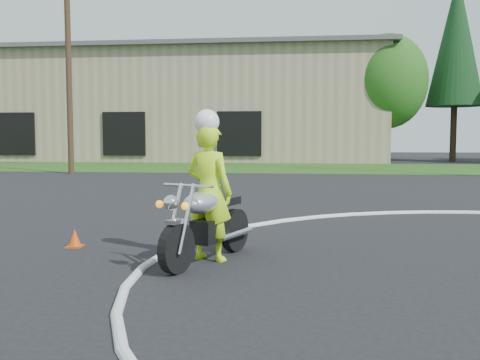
# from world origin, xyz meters

# --- Properties ---
(grass_strip) EXTENTS (120.00, 10.00, 0.02)m
(grass_strip) POSITION_xyz_m (0.00, 27.00, 0.01)
(grass_strip) COLOR #1E4714
(grass_strip) RESTS_ON ground
(primary_motorcycle) EXTENTS (1.13, 2.12, 1.17)m
(primary_motorcycle) POSITION_xyz_m (-5.20, 3.51, 0.57)
(primary_motorcycle) COLOR black
(primary_motorcycle) RESTS_ON ground
(rider_primary_grp) EXTENTS (0.85, 0.71, 2.18)m
(rider_primary_grp) POSITION_xyz_m (-5.19, 3.65, 1.05)
(rider_primary_grp) COLOR #C9FF1A
(rider_primary_grp) RESTS_ON ground
(warehouse) EXTENTS (41.00, 17.00, 8.30)m
(warehouse) POSITION_xyz_m (-18.00, 39.99, 4.16)
(warehouse) COLOR tan
(warehouse) RESTS_ON ground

